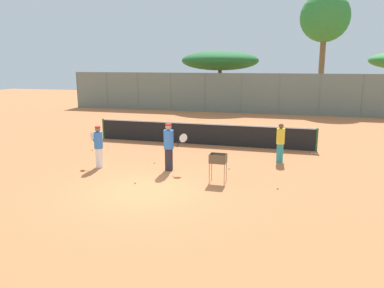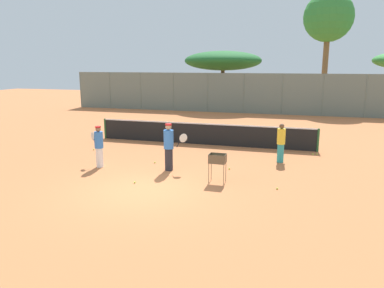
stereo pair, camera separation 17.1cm
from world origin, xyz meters
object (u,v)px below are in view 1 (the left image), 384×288
at_px(player_yellow_shirt, 98,146).
at_px(tennis_net, 202,133).
at_px(ball_cart, 218,161).
at_px(player_red_cap, 169,146).
at_px(player_white_outfit, 280,142).

bearing_deg(player_yellow_shirt, tennis_net, -85.19).
xyz_separation_m(player_yellow_shirt, ball_cart, (4.80, -0.57, -0.09)).
bearing_deg(player_red_cap, ball_cart, -42.67).
distance_m(player_red_cap, player_yellow_shirt, 2.77).
bearing_deg(player_white_outfit, tennis_net, 69.83).
relative_size(player_white_outfit, player_yellow_shirt, 0.99).
distance_m(player_white_outfit, player_yellow_shirt, 7.23).
relative_size(player_yellow_shirt, ball_cart, 1.64).
xyz_separation_m(tennis_net, player_yellow_shirt, (-2.76, -5.15, 0.28)).
xyz_separation_m(tennis_net, ball_cart, (2.04, -5.72, 0.19)).
distance_m(tennis_net, player_red_cap, 4.82).
bearing_deg(player_yellow_shirt, ball_cart, -153.75).
distance_m(player_white_outfit, player_red_cap, 4.62).
bearing_deg(player_white_outfit, player_yellow_shirt, 123.65).
bearing_deg(player_yellow_shirt, player_red_cap, -139.98).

